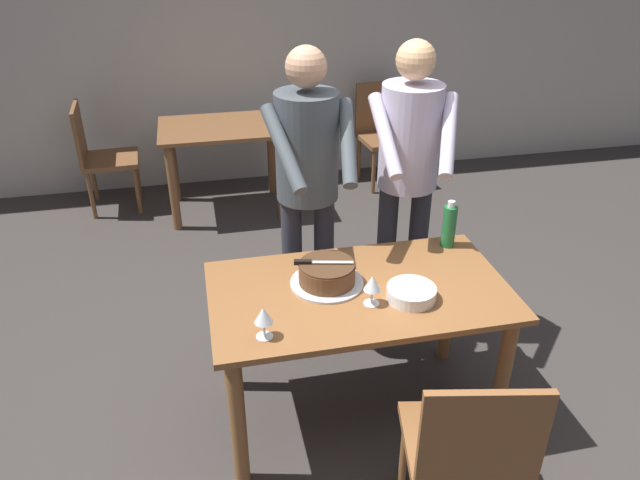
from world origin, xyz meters
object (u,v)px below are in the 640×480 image
plate_stack (411,293)px  wine_glass_near (372,284)px  main_dining_table (359,312)px  background_chair_1 (100,154)px  chair_near_side (467,450)px  cake_knife (311,262)px  person_standing_beside (408,164)px  cake_on_platter (327,274)px  background_chair_0 (383,130)px  background_table (223,145)px  water_bottle (449,226)px  person_cutting_cake (308,175)px  wine_glass_far (263,316)px

plate_stack → wine_glass_near: 0.20m
main_dining_table → background_chair_1: size_ratio=1.52×
plate_stack → wine_glass_near: (-0.18, 0.00, 0.07)m
chair_near_side → background_chair_1: same height
main_dining_table → cake_knife: (-0.21, 0.09, 0.25)m
person_standing_beside → background_chair_1: (-1.88, 2.13, -0.58)m
cake_on_platter → background_chair_0: (1.15, 2.76, -0.31)m
main_dining_table → background_chair_0: background_chair_0 is taller
cake_on_platter → cake_knife: size_ratio=1.27×
wine_glass_near → background_table: wine_glass_near is taller
cake_knife → water_bottle: water_bottle is taller
cake_on_platter → person_standing_beside: 0.84m
background_chair_1 → person_cutting_cake: bearing=-58.4°
water_bottle → background_table: size_ratio=0.25×
cake_knife → plate_stack: cake_knife is taller
cake_knife → water_bottle: 0.78m
cake_knife → background_chair_0: 3.03m
cake_on_platter → person_cutting_cake: (0.02, 0.52, 0.27)m
person_cutting_cake → background_table: person_cutting_cake is taller
chair_near_side → cake_on_platter: bearing=112.9°
cake_on_platter → wine_glass_far: 0.47m
main_dining_table → wine_glass_near: (0.02, -0.12, 0.23)m
cake_on_platter → wine_glass_far: wine_glass_far is taller
wine_glass_far → chair_near_side: chair_near_side is taller
chair_near_side → person_cutting_cake: bearing=104.0°
person_cutting_cake → person_standing_beside: (0.55, 0.03, 0.00)m
main_dining_table → person_cutting_cake: bearing=101.4°
wine_glass_near → person_cutting_cake: (-0.14, 0.72, 0.22)m
background_chair_1 → water_bottle: bearing=-51.0°
cake_knife → wine_glass_near: bearing=-43.4°
cake_knife → background_chair_1: (-1.24, 2.66, -0.37)m
cake_on_platter → wine_glass_near: (0.16, -0.20, 0.05)m
plate_stack → person_standing_beside: size_ratio=0.13×
cake_on_platter → chair_near_side: chair_near_side is taller
cake_knife → wine_glass_near: wine_glass_near is taller
wine_glass_near → wine_glass_far: (-0.49, -0.13, 0.00)m
background_chair_0 → background_table: bearing=-167.5°
wine_glass_far → person_standing_beside: size_ratio=0.08×
cake_knife → background_chair_0: bearing=66.0°
main_dining_table → chair_near_side: bearing=-74.1°
plate_stack → background_chair_0: background_chair_0 is taller
plate_stack → person_standing_beside: (0.23, 0.75, 0.30)m
main_dining_table → background_table: 2.55m
cake_knife → background_chair_0: background_chair_0 is taller
main_dining_table → cake_knife: bearing=156.3°
person_cutting_cake → background_chair_1: bearing=121.6°
wine_glass_far → person_standing_beside: bearing=44.3°
main_dining_table → wine_glass_near: bearing=-80.8°
plate_stack → person_cutting_cake: 0.84m
cake_on_platter → plate_stack: 0.39m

